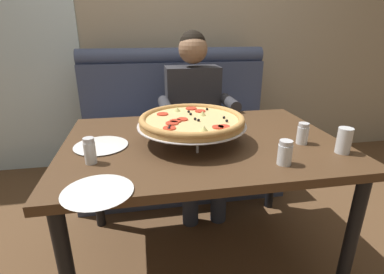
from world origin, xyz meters
The scene contains 14 objects.
ground_plane centered at (0.00, 0.00, 0.00)m, with size 16.00×16.00×0.00m, color brown.
back_wall_with_window centered at (0.00, 1.52, 1.40)m, with size 6.00×0.12×2.80m, color tan.
window_panel centered at (-1.35, 1.45, 1.40)m, with size 1.10×0.02×2.80m, color white.
booth_bench centered at (0.00, 0.95, 0.40)m, with size 1.60×0.78×1.13m.
dining_table centered at (0.00, 0.00, 0.67)m, with size 1.38×0.97×0.75m.
diner_main centered at (0.09, 0.69, 0.71)m, with size 0.54×0.64×1.27m.
pizza centered at (-0.06, -0.02, 0.86)m, with size 0.54×0.54×0.14m.
shaker_oregano centered at (0.47, -0.14, 0.79)m, with size 0.05×0.05×0.11m.
shaker_pepper_flakes centered at (0.28, -0.34, 0.79)m, with size 0.06×0.06×0.11m.
shaker_parmesan centered at (-0.52, -0.18, 0.80)m, with size 0.05×0.05×0.11m.
plate_near_left centered at (-0.47, -0.43, 0.76)m, with size 0.25×0.25×0.02m.
plate_near_right centered at (-0.50, 0.00, 0.76)m, with size 0.26×0.26×0.02m.
drinking_glass centered at (0.60, -0.28, 0.80)m, with size 0.07×0.07×0.12m.
patio_chair centered at (-1.52, 2.07, 0.52)m, with size 0.40×0.40×0.86m.
Camera 1 is at (-0.30, -1.35, 1.29)m, focal length 27.11 mm.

